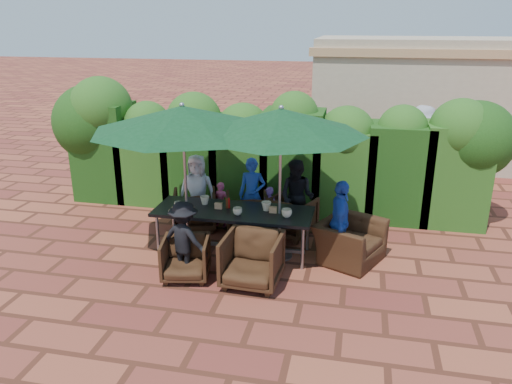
% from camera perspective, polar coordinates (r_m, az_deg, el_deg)
% --- Properties ---
extents(ground, '(80.00, 80.00, 0.00)m').
position_cam_1_polar(ground, '(8.12, -1.74, -7.57)').
color(ground, brown).
rests_on(ground, ground).
extents(dining_table, '(2.55, 0.90, 0.75)m').
position_cam_1_polar(dining_table, '(8.05, -2.60, -2.56)').
color(dining_table, black).
rests_on(dining_table, ground).
extents(umbrella_left, '(2.85, 2.85, 2.46)m').
position_cam_1_polar(umbrella_left, '(7.79, -8.40, 8.32)').
color(umbrella_left, gray).
rests_on(umbrella_left, ground).
extents(umbrella_right, '(2.63, 2.63, 2.46)m').
position_cam_1_polar(umbrella_right, '(7.48, 2.87, 8.04)').
color(umbrella_right, gray).
rests_on(umbrella_right, ground).
extents(chair_far_left, '(0.93, 0.90, 0.78)m').
position_cam_1_polar(chair_far_left, '(9.19, -7.00, -1.80)').
color(chair_far_left, black).
rests_on(chair_far_left, ground).
extents(chair_far_mid, '(0.91, 0.87, 0.77)m').
position_cam_1_polar(chair_far_mid, '(8.98, -1.01, -2.19)').
color(chair_far_mid, black).
rests_on(chair_far_mid, ground).
extents(chair_far_right, '(0.95, 0.93, 0.77)m').
position_cam_1_polar(chair_far_right, '(8.84, 4.03, -2.59)').
color(chair_far_right, black).
rests_on(chair_far_right, ground).
extents(chair_near_left, '(0.78, 0.75, 0.69)m').
position_cam_1_polar(chair_near_left, '(7.48, -8.04, -7.28)').
color(chair_near_left, black).
rests_on(chair_near_left, ground).
extents(chair_near_right, '(0.85, 0.80, 0.83)m').
position_cam_1_polar(chair_near_right, '(7.21, -0.47, -7.52)').
color(chair_near_right, black).
rests_on(chair_near_right, ground).
extents(chair_end_right, '(1.02, 1.19, 0.88)m').
position_cam_1_polar(chair_end_right, '(8.02, 10.70, -4.83)').
color(chair_end_right, black).
rests_on(chair_end_right, ground).
extents(adult_far_left, '(0.71, 0.47, 1.36)m').
position_cam_1_polar(adult_far_left, '(9.17, -6.72, 0.10)').
color(adult_far_left, silver).
rests_on(adult_far_left, ground).
extents(adult_far_mid, '(0.50, 0.42, 1.34)m').
position_cam_1_polar(adult_far_mid, '(8.96, -0.44, -0.30)').
color(adult_far_mid, blue).
rests_on(adult_far_mid, ground).
extents(adult_far_right, '(0.73, 0.56, 1.34)m').
position_cam_1_polar(adult_far_right, '(8.86, 4.71, -0.58)').
color(adult_far_right, black).
rests_on(adult_far_right, ground).
extents(adult_near_left, '(0.81, 0.53, 1.17)m').
position_cam_1_polar(adult_near_left, '(7.45, -8.20, -5.37)').
color(adult_near_left, black).
rests_on(adult_near_left, ground).
extents(adult_end_right, '(0.46, 0.82, 1.33)m').
position_cam_1_polar(adult_end_right, '(7.88, 9.57, -3.38)').
color(adult_end_right, blue).
rests_on(adult_end_right, ground).
extents(child_left, '(0.35, 0.31, 0.84)m').
position_cam_1_polar(child_left, '(9.21, -4.04, -1.44)').
color(child_left, '#EF548D').
rests_on(child_left, ground).
extents(child_right, '(0.37, 0.35, 0.83)m').
position_cam_1_polar(child_right, '(8.97, 1.51, -2.00)').
color(child_right, '#7F4EAA').
rests_on(child_right, ground).
extents(pedestrian_a, '(1.69, 0.88, 1.72)m').
position_cam_1_polar(pedestrian_a, '(11.64, 11.12, 4.92)').
color(pedestrian_a, '#217C2A').
rests_on(pedestrian_a, ground).
extents(pedestrian_b, '(0.81, 0.51, 1.65)m').
position_cam_1_polar(pedestrian_b, '(11.73, 16.86, 4.37)').
color(pedestrian_b, '#EF548D').
rests_on(pedestrian_b, ground).
extents(pedestrian_c, '(1.32, 1.08, 1.88)m').
position_cam_1_polar(pedestrian_c, '(11.75, 18.28, 4.83)').
color(pedestrian_c, '#919199').
rests_on(pedestrian_c, ground).
extents(cup_a, '(0.14, 0.14, 0.11)m').
position_cam_1_polar(cup_a, '(8.15, -8.86, -1.51)').
color(cup_a, beige).
rests_on(cup_a, dining_table).
extents(cup_b, '(0.15, 0.15, 0.14)m').
position_cam_1_polar(cup_b, '(8.28, -5.88, -0.94)').
color(cup_b, beige).
rests_on(cup_b, dining_table).
extents(cup_c, '(0.15, 0.15, 0.12)m').
position_cam_1_polar(cup_c, '(7.81, -2.13, -2.21)').
color(cup_c, beige).
rests_on(cup_c, dining_table).
extents(cup_d, '(0.16, 0.16, 0.15)m').
position_cam_1_polar(cup_d, '(7.97, 1.18, -1.63)').
color(cup_d, beige).
rests_on(cup_d, dining_table).
extents(cup_e, '(0.16, 0.16, 0.13)m').
position_cam_1_polar(cup_e, '(7.73, 3.52, -2.41)').
color(cup_e, beige).
rests_on(cup_e, dining_table).
extents(ketchup_bottle, '(0.04, 0.04, 0.17)m').
position_cam_1_polar(ketchup_bottle, '(8.09, -3.14, -1.25)').
color(ketchup_bottle, '#B20C0A').
rests_on(ketchup_bottle, dining_table).
extents(sauce_bottle, '(0.04, 0.04, 0.17)m').
position_cam_1_polar(sauce_bottle, '(8.08, -3.32, -1.28)').
color(sauce_bottle, '#4C230C').
rests_on(sauce_bottle, dining_table).
extents(serving_tray, '(0.35, 0.25, 0.02)m').
position_cam_1_polar(serving_tray, '(8.12, -8.52, -1.94)').
color(serving_tray, '#AB8452').
rests_on(serving_tray, dining_table).
extents(number_block_left, '(0.12, 0.06, 0.10)m').
position_cam_1_polar(number_block_left, '(8.08, -4.31, -1.59)').
color(number_block_left, tan).
rests_on(number_block_left, dining_table).
extents(number_block_right, '(0.12, 0.06, 0.10)m').
position_cam_1_polar(number_block_right, '(7.89, 1.96, -2.03)').
color(number_block_right, tan).
rests_on(number_block_right, dining_table).
extents(hedge_wall, '(9.10, 1.60, 2.57)m').
position_cam_1_polar(hedge_wall, '(9.86, -0.08, 5.45)').
color(hedge_wall, black).
rests_on(hedge_wall, ground).
extents(building, '(6.20, 3.08, 3.20)m').
position_cam_1_polar(building, '(14.29, 19.23, 9.87)').
color(building, '#BEAD8D').
rests_on(building, ground).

